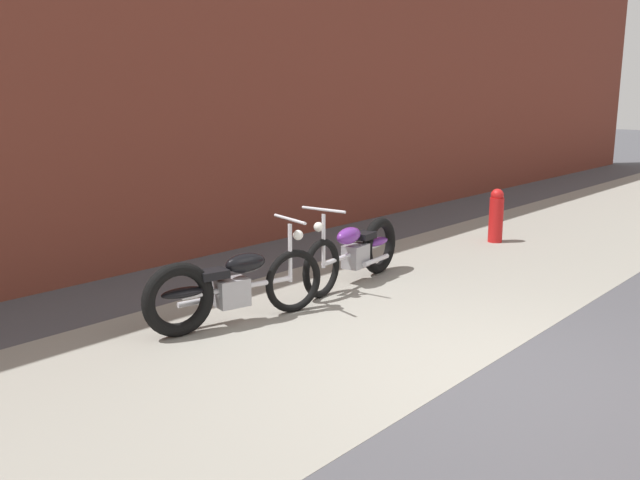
{
  "coord_description": "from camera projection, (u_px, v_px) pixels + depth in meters",
  "views": [
    {
      "loc": [
        -4.9,
        -2.53,
        2.3
      ],
      "look_at": [
        0.41,
        2.16,
        0.75
      ],
      "focal_mm": 38.13,
      "sensor_mm": 36.0,
      "label": 1
    }
  ],
  "objects": [
    {
      "name": "ground_plane",
      "position": [
        479.0,
        371.0,
        5.71
      ],
      "size": [
        80.0,
        80.0,
        0.0
      ],
      "primitive_type": "plane",
      "color": "#47474C"
    },
    {
      "name": "sidewalk_slab",
      "position": [
        323.0,
        325.0,
        6.84
      ],
      "size": [
        36.0,
        3.5,
        0.01
      ],
      "primitive_type": "cube",
      "color": "gray",
      "rests_on": "ground"
    },
    {
      "name": "brick_building_wall",
      "position": [
        115.0,
        42.0,
        8.45
      ],
      "size": [
        36.0,
        0.5,
        5.82
      ],
      "primitive_type": "cube",
      "color": "brown",
      "rests_on": "ground"
    },
    {
      "name": "motorcycle_black",
      "position": [
        225.0,
        288.0,
        6.72
      ],
      "size": [
        1.97,
        0.75,
        1.03
      ],
      "rotation": [
        0.0,
        0.0,
        -0.24
      ],
      "color": "black",
      "rests_on": "ground"
    },
    {
      "name": "motorcycle_purple",
      "position": [
        359.0,
        250.0,
        8.33
      ],
      "size": [
        2.0,
        0.58,
        1.03
      ],
      "rotation": [
        0.0,
        0.0,
        3.26
      ],
      "color": "black",
      "rests_on": "ground"
    },
    {
      "name": "fire_hydrant",
      "position": [
        496.0,
        215.0,
        10.53
      ],
      "size": [
        0.22,
        0.22,
        0.84
      ],
      "color": "red",
      "rests_on": "ground"
    }
  ]
}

